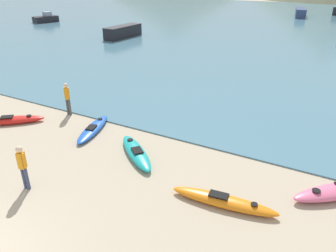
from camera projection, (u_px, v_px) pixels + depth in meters
The scene contains 10 objects.
bay_water at pixel (290, 26), 42.53m from camera, with size 160.00×70.00×0.06m, color teal.
kayak_on_sand_0 at pixel (224, 201), 10.19m from camera, with size 3.41×0.95×0.37m.
kayak_on_sand_1 at pixel (11, 120), 15.64m from camera, with size 2.75×2.47×0.37m.
kayak_on_sand_2 at pixel (93, 129), 14.88m from camera, with size 1.49×3.04×0.30m.
kayak_on_sand_3 at pixel (136, 152), 12.91m from camera, with size 2.76×2.40×0.35m.
person_near_foreground at pixel (22, 165), 10.65m from camera, with size 0.33×0.26×1.62m.
person_near_waterline at pixel (67, 97), 16.25m from camera, with size 0.34×0.30×1.67m.
moored_boat_0 at pixel (301, 12), 50.51m from camera, with size 2.33×5.38×1.24m.
moored_boat_2 at pixel (46, 19), 45.28m from camera, with size 2.40×3.51×1.35m.
moored_boat_3 at pixel (123, 32), 35.00m from camera, with size 1.64×4.89×1.22m.
Camera 1 is at (7.39, -2.31, 6.67)m, focal length 35.00 mm.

